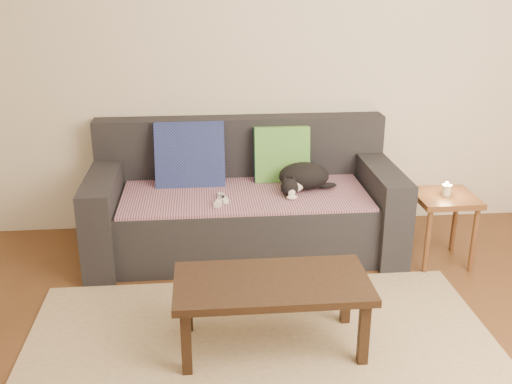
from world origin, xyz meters
The scene contains 12 objects.
back_wall centered at (0.00, 2.00, 1.30)m, with size 4.50×0.04×2.60m, color beige.
sofa centered at (0.00, 1.57, 0.31)m, with size 2.10×0.94×0.87m.
throw_blanket centered at (0.00, 1.48, 0.43)m, with size 1.66×0.74×0.02m, color #45294E.
cushion_navy centered at (-0.37, 1.74, 0.63)m, with size 0.49×0.12×0.49m, color #111E49.
cushion_green centered at (0.28, 1.74, 0.63)m, with size 0.39×0.10×0.39m, color #0D544A.
cat centered at (0.40, 1.52, 0.53)m, with size 0.43×0.39×0.18m.
wii_remote_a centered at (-0.15, 1.36, 0.46)m, with size 0.15×0.04×0.03m, color white.
wii_remote_b centered at (-0.18, 1.30, 0.46)m, with size 0.15×0.04×0.03m, color white.
side_table centered at (1.30, 1.21, 0.40)m, with size 0.39×0.39×0.48m.
candle centered at (1.30, 1.21, 0.52)m, with size 0.06×0.06×0.09m.
rug centered at (0.00, 0.15, 0.01)m, with size 2.50×1.80×0.01m, color tan.
coffee_table centered at (0.05, 0.33, 0.35)m, with size 0.99×0.50×0.40m.
Camera 1 is at (-0.28, -2.33, 1.87)m, focal length 42.00 mm.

